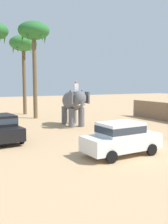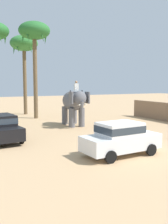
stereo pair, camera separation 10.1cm
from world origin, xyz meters
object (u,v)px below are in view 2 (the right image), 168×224
at_px(car_sedan_foreground, 121,137).
at_px(car_parked_far_side, 1,127).
at_px(palm_tree_near_hut, 24,46).
at_px(palm_tree_left_of_road, 34,34).
at_px(elephant_with_mahout, 74,103).

distance_m(car_sedan_foreground, car_parked_far_side, 7.76).
bearing_deg(palm_tree_near_hut, car_parked_far_side, -110.88).
relative_size(car_parked_far_side, palm_tree_left_of_road, 0.43).
bearing_deg(palm_tree_left_of_road, car_parked_far_side, -118.64).
distance_m(car_parked_far_side, palm_tree_near_hut, 16.10).
distance_m(car_sedan_foreground, elephant_with_mahout, 9.63).
bearing_deg(palm_tree_left_of_road, car_sedan_foreground, -91.31).
relative_size(car_sedan_foreground, car_parked_far_side, 0.98).
xyz_separation_m(car_sedan_foreground, car_parked_far_side, (-4.86, 6.05, 0.00)).
bearing_deg(elephant_with_mahout, palm_tree_near_hut, 98.47).
bearing_deg(car_sedan_foreground, palm_tree_near_hut, 89.10).
bearing_deg(palm_tree_near_hut, car_sedan_foreground, -90.90).
distance_m(elephant_with_mahout, palm_tree_near_hut, 11.91).
height_order(car_parked_far_side, elephant_with_mahout, elephant_with_mahout).
xyz_separation_m(car_parked_far_side, palm_tree_left_of_road, (5.21, 9.54, 7.69)).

